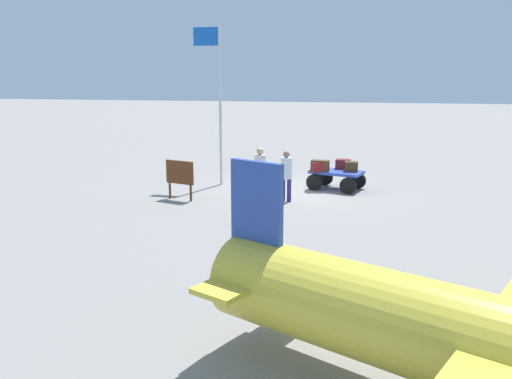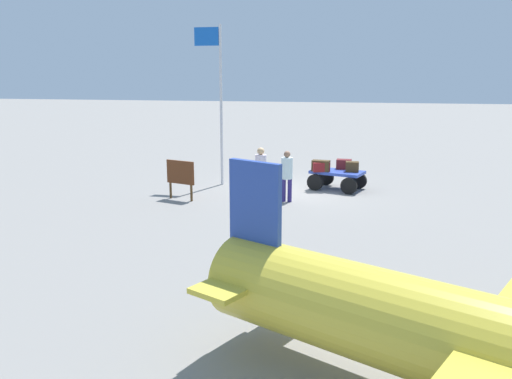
# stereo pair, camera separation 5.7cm
# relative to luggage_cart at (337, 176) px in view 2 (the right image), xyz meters

# --- Properties ---
(ground_plane) EXTENTS (120.00, 120.00, 0.00)m
(ground_plane) POSITION_rel_luggage_cart_xyz_m (1.49, 0.54, -0.48)
(ground_plane) COLOR gray
(luggage_cart) EXTENTS (2.14, 1.69, 0.69)m
(luggage_cart) POSITION_rel_luggage_cart_xyz_m (0.00, 0.00, 0.00)
(luggage_cart) COLOR #314AB1
(luggage_cart) RESTS_ON ground
(suitcase_tan) EXTENTS (0.66, 0.38, 0.39)m
(suitcase_tan) POSITION_rel_luggage_cart_xyz_m (0.57, 0.20, 0.41)
(suitcase_tan) COLOR #3E2F1A
(suitcase_tan) RESTS_ON luggage_cart
(suitcase_maroon) EXTENTS (0.55, 0.40, 0.35)m
(suitcase_maroon) POSITION_rel_luggage_cart_xyz_m (-0.23, -0.44, 0.38)
(suitcase_maroon) COLOR maroon
(suitcase_maroon) RESTS_ON luggage_cart
(suitcase_dark) EXTENTS (0.47, 0.34, 0.36)m
(suitcase_dark) POSITION_rel_luggage_cart_xyz_m (-0.54, 0.07, 0.39)
(suitcase_dark) COLOR #47321A
(suitcase_dark) RESTS_ON luggage_cart
(suitcase_navy) EXTENTS (0.65, 0.45, 0.33)m
(suitcase_navy) POSITION_rel_luggage_cart_xyz_m (0.56, 0.27, 0.37)
(suitcase_navy) COLOR maroon
(suitcase_navy) RESTS_ON luggage_cart
(worker_lead) EXTENTS (0.38, 0.38, 1.68)m
(worker_lead) POSITION_rel_luggage_cart_xyz_m (1.50, 2.21, 0.51)
(worker_lead) COLOR navy
(worker_lead) RESTS_ON ground
(worker_trailing) EXTENTS (0.51, 0.51, 1.74)m
(worker_trailing) POSITION_rel_luggage_cart_xyz_m (2.42, 1.97, 0.56)
(worker_trailing) COLOR navy
(worker_trailing) RESTS_ON ground
(flagpole) EXTENTS (1.02, 0.10, 5.86)m
(flagpole) POSITION_rel_luggage_cart_xyz_m (4.43, -0.02, 3.03)
(flagpole) COLOR silver
(flagpole) RESTS_ON ground
(signboard) EXTENTS (1.05, 0.38, 1.32)m
(signboard) POSITION_rel_luggage_cart_xyz_m (5.00, 2.65, 0.37)
(signboard) COLOR #4C3319
(signboard) RESTS_ON ground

